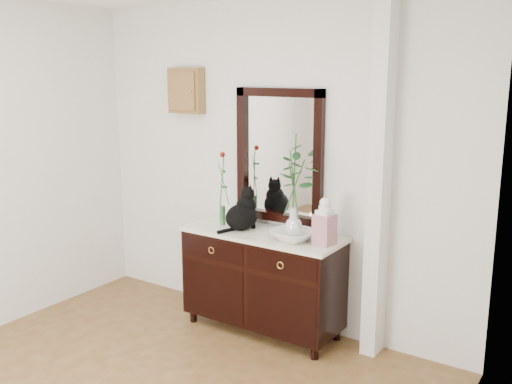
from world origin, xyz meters
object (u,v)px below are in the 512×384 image
Objects in this scene: sideboard at (263,276)px; ginger_jar at (325,220)px; cat at (241,208)px; lotus_bowl at (293,235)px.

sideboard is 3.57× the size of ginger_jar.
sideboard is at bearing 23.60° from cat.
cat is at bearing 176.84° from lotus_bowl.
ginger_jar is (0.75, 0.01, 0.01)m from cat.
lotus_bowl is 0.29m from ginger_jar.
sideboard is 0.59m from cat.
lotus_bowl is at bearing 12.15° from cat.
cat reaches higher than lotus_bowl.
lotus_bowl reaches higher than sideboard.
lotus_bowl is (0.51, -0.03, -0.14)m from cat.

